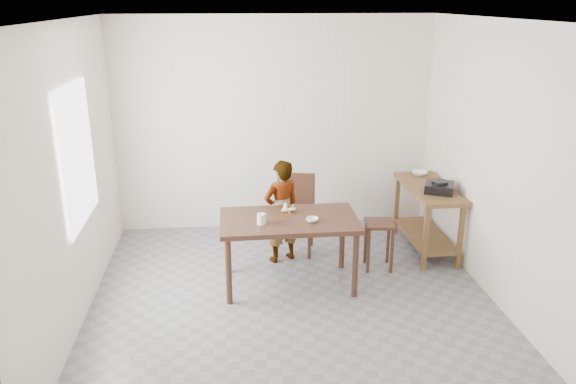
{
  "coord_description": "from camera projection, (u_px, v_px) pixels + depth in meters",
  "views": [
    {
      "loc": [
        -0.59,
        -4.98,
        2.87
      ],
      "look_at": [
        0.0,
        0.4,
        1.0
      ],
      "focal_mm": 35.0,
      "sensor_mm": 36.0,
      "label": 1
    }
  ],
  "objects": [
    {
      "name": "serving_bowl",
      "position": [
        419.0,
        173.0,
        6.94
      ],
      "size": [
        0.25,
        0.25,
        0.05
      ],
      "primitive_type": "imported",
      "rotation": [
        0.0,
        0.0,
        -0.37
      ],
      "color": "white",
      "rests_on": "prep_counter"
    },
    {
      "name": "wall_left",
      "position": [
        69.0,
        178.0,
        5.03
      ],
      "size": [
        0.04,
        4.0,
        2.7
      ],
      "primitive_type": "cube",
      "color": "white",
      "rests_on": "ground"
    },
    {
      "name": "small_bowl",
      "position": [
        312.0,
        220.0,
        5.62
      ],
      "size": [
        0.13,
        0.13,
        0.04
      ],
      "primitive_type": "imported",
      "rotation": [
        0.0,
        0.0,
        -0.03
      ],
      "color": "white",
      "rests_on": "dining_table"
    },
    {
      "name": "dining_table",
      "position": [
        289.0,
        252.0,
        5.83
      ],
      "size": [
        1.4,
        0.8,
        0.75
      ],
      "primitive_type": null,
      "color": "#3E2417",
      "rests_on": "floor"
    },
    {
      "name": "wall_front",
      "position": [
        332.0,
        268.0,
        3.34
      ],
      "size": [
        4.0,
        0.04,
        2.7
      ],
      "primitive_type": "cube",
      "color": "white",
      "rests_on": "ground"
    },
    {
      "name": "wall_back",
      "position": [
        274.0,
        125.0,
        7.13
      ],
      "size": [
        4.0,
        0.04,
        2.7
      ],
      "primitive_type": "cube",
      "color": "white",
      "rests_on": "ground"
    },
    {
      "name": "dining_chair",
      "position": [
        295.0,
        215.0,
        6.58
      ],
      "size": [
        0.53,
        0.53,
        0.92
      ],
      "primitive_type": null,
      "rotation": [
        0.0,
        0.0,
        -0.22
      ],
      "color": "#3E2417",
      "rests_on": "floor"
    },
    {
      "name": "prep_counter",
      "position": [
        426.0,
        218.0,
        6.66
      ],
      "size": [
        0.5,
        1.2,
        0.8
      ],
      "primitive_type": null,
      "color": "brown",
      "rests_on": "floor"
    },
    {
      "name": "glass_tumbler",
      "position": [
        261.0,
        219.0,
        5.55
      ],
      "size": [
        0.1,
        0.1,
        0.11
      ],
      "primitive_type": "cylinder",
      "rotation": [
        0.0,
        0.0,
        0.18
      ],
      "color": "white",
      "rests_on": "dining_table"
    },
    {
      "name": "stool",
      "position": [
        379.0,
        245.0,
        6.24
      ],
      "size": [
        0.34,
        0.34,
        0.55
      ],
      "primitive_type": null,
      "rotation": [
        0.0,
        0.0,
        -0.12
      ],
      "color": "#3E2417",
      "rests_on": "floor"
    },
    {
      "name": "floor",
      "position": [
        292.0,
        300.0,
        5.68
      ],
      "size": [
        4.0,
        4.0,
        0.04
      ],
      "primitive_type": "cube",
      "color": "slate",
      "rests_on": "ground"
    },
    {
      "name": "wall_right",
      "position": [
        499.0,
        164.0,
        5.44
      ],
      "size": [
        0.04,
        4.0,
        2.7
      ],
      "primitive_type": "cube",
      "color": "white",
      "rests_on": "ground"
    },
    {
      "name": "banana",
      "position": [
        289.0,
        209.0,
        5.87
      ],
      "size": [
        0.17,
        0.13,
        0.06
      ],
      "primitive_type": null,
      "rotation": [
        0.0,
        0.0,
        -0.04
      ],
      "color": "yellow",
      "rests_on": "dining_table"
    },
    {
      "name": "child",
      "position": [
        281.0,
        211.0,
        6.32
      ],
      "size": [
        0.52,
        0.44,
        1.2
      ],
      "primitive_type": "imported",
      "rotation": [
        0.0,
        0.0,
        3.57
      ],
      "color": "white",
      "rests_on": "floor"
    },
    {
      "name": "ceiling",
      "position": [
        293.0,
        17.0,
        4.79
      ],
      "size": [
        4.0,
        4.0,
        0.04
      ],
      "primitive_type": "cube",
      "color": "white",
      "rests_on": "wall_back"
    },
    {
      "name": "gas_burner",
      "position": [
        439.0,
        188.0,
        6.33
      ],
      "size": [
        0.41,
        0.41,
        0.1
      ],
      "primitive_type": "cube",
      "rotation": [
        0.0,
        0.0,
        -0.43
      ],
      "color": "black",
      "rests_on": "prep_counter"
    },
    {
      "name": "window_pane",
      "position": [
        78.0,
        155.0,
        5.17
      ],
      "size": [
        0.02,
        1.1,
        1.3
      ],
      "primitive_type": "cube",
      "color": "white",
      "rests_on": "wall_left"
    }
  ]
}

